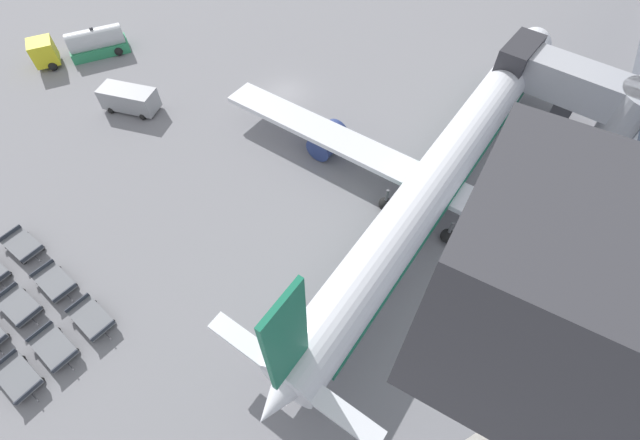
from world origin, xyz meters
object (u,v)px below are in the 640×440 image
airplane (442,172)px  baggage_dolly_row_near_col_c (18,377)px  baggage_dolly_row_mid_b_col_a (23,245)px  baggage_dolly_row_mid_b_col_c (91,318)px  baggage_dolly_row_mid_a_col_b (19,306)px  baggage_dolly_row_mid_a_col_c (54,347)px  service_van (129,99)px  fuel_tanker_primary (85,45)px  baggage_dolly_row_mid_b_col_b (55,282)px

airplane → baggage_dolly_row_near_col_c: bearing=-122.1°
baggage_dolly_row_mid_b_col_a → baggage_dolly_row_mid_b_col_c: 8.98m
baggage_dolly_row_mid_a_col_b → baggage_dolly_row_mid_b_col_a: 5.16m
baggage_dolly_row_mid_a_col_c → baggage_dolly_row_mid_b_col_c: size_ratio=1.00×
baggage_dolly_row_near_col_c → baggage_dolly_row_mid_a_col_c: bearing=80.8°
airplane → service_van: bearing=-171.9°
fuel_tanker_primary → baggage_dolly_row_mid_b_col_b: (20.02, -21.07, -0.78)m
airplane → baggage_dolly_row_mid_a_col_c: airplane is taller
baggage_dolly_row_mid_b_col_a → baggage_dolly_row_mid_b_col_c: (8.85, -1.51, 0.00)m
baggage_dolly_row_mid_a_col_c → baggage_dolly_row_mid_b_col_b: 4.93m
baggage_dolly_row_mid_a_col_c → service_van: bearing=123.2°
baggage_dolly_row_mid_a_col_c → baggage_dolly_row_mid_b_col_c: same height
baggage_dolly_row_mid_b_col_b → baggage_dolly_row_mid_b_col_a: bearing=169.0°
baggage_dolly_row_mid_a_col_b → fuel_tanker_primary: bearing=129.5°
airplane → baggage_dolly_row_mid_a_col_b: airplane is taller
baggage_dolly_row_near_col_c → baggage_dolly_row_mid_b_col_c: same height
baggage_dolly_row_mid_a_col_b → baggage_dolly_row_mid_b_col_b: bearing=75.5°
service_van → baggage_dolly_row_mid_a_col_b: (8.69, -19.22, -0.73)m
baggage_dolly_row_mid_a_col_b → baggage_dolly_row_mid_b_col_c: same height
baggage_dolly_row_near_col_c → airplane: bearing=57.9°
fuel_tanker_primary → baggage_dolly_row_mid_a_col_c: fuel_tanker_primary is taller
baggage_dolly_row_mid_a_col_c → baggage_dolly_row_mid_b_col_b: same height
baggage_dolly_row_mid_a_col_c → baggage_dolly_row_mid_b_col_a: same height
fuel_tanker_primary → service_van: (10.70, -4.28, -0.06)m
baggage_dolly_row_mid_b_col_a → baggage_dolly_row_mid_a_col_b: bearing=-40.1°
service_van → baggage_dolly_row_near_col_c: bearing=-60.4°
baggage_dolly_row_mid_a_col_b → baggage_dolly_row_mid_b_col_b: same height
baggage_dolly_row_mid_b_col_a → fuel_tanker_primary: bearing=127.4°
baggage_dolly_row_mid_a_col_b → baggage_dolly_row_mid_b_col_c: bearing=20.2°
fuel_tanker_primary → baggage_dolly_row_mid_a_col_c: (23.76, -24.26, -0.78)m
baggage_dolly_row_mid_b_col_c → baggage_dolly_row_mid_a_col_b: bearing=-159.8°
service_van → baggage_dolly_row_mid_b_col_b: 19.21m
baggage_dolly_row_mid_a_col_c → baggage_dolly_row_mid_b_col_b: (-3.75, 3.20, 0.00)m
airplane → fuel_tanker_primary: 40.02m
fuel_tanker_primary → baggage_dolly_row_mid_b_col_a: (15.44, -20.18, -0.78)m
baggage_dolly_row_mid_b_col_c → baggage_dolly_row_mid_a_col_c: bearing=-101.6°
airplane → baggage_dolly_row_mid_b_col_c: size_ratio=11.28×
baggage_dolly_row_mid_a_col_b → baggage_dolly_row_mid_a_col_c: same height
baggage_dolly_row_near_col_c → baggage_dolly_row_mid_b_col_b: (-3.37, 5.56, 0.00)m
fuel_tanker_primary → baggage_dolly_row_mid_b_col_a: fuel_tanker_primary is taller
baggage_dolly_row_mid_b_col_b → baggage_dolly_row_mid_b_col_c: same height
service_van → airplane: bearing=8.1°
baggage_dolly_row_near_col_c → baggage_dolly_row_mid_a_col_b: 5.07m
fuel_tanker_primary → baggage_dolly_row_mid_a_col_b: 30.47m
fuel_tanker_primary → baggage_dolly_row_near_col_c: bearing=-48.7°
service_van → fuel_tanker_primary: bearing=158.2°
airplane → baggage_dolly_row_mid_a_col_b: (-20.60, -23.38, -2.45)m
airplane → fuel_tanker_primary: bearing=179.8°
baggage_dolly_row_near_col_c → baggage_dolly_row_mid_a_col_b: same height
airplane → baggage_dolly_row_mid_b_col_a: bearing=-140.7°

